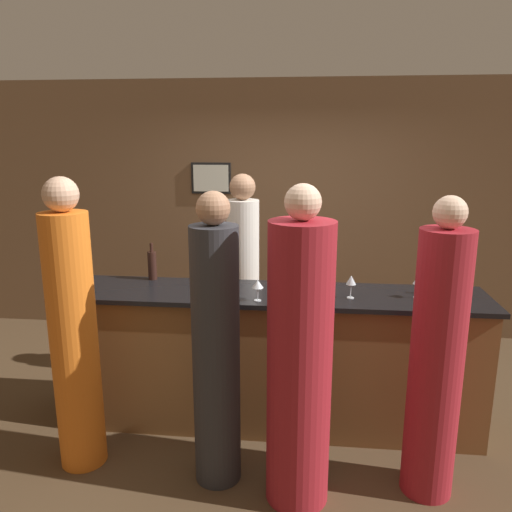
% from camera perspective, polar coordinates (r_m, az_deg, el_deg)
% --- Properties ---
extents(ground_plane, '(14.00, 14.00, 0.00)m').
position_cam_1_polar(ground_plane, '(4.17, 1.49, -18.33)').
color(ground_plane, '#4C3823').
extents(back_wall, '(8.00, 0.08, 2.80)m').
position_cam_1_polar(back_wall, '(5.56, 3.18, 5.25)').
color(back_wall, brown).
rests_on(back_wall, ground_plane).
extents(bar_counter, '(3.20, 0.62, 1.07)m').
position_cam_1_polar(bar_counter, '(3.91, 1.54, -11.62)').
color(bar_counter, brown).
rests_on(bar_counter, ground_plane).
extents(bartender, '(0.28, 0.28, 1.90)m').
position_cam_1_polar(bartender, '(4.40, -1.49, -3.55)').
color(bartender, silver).
rests_on(bartender, ground_plane).
extents(guest_0, '(0.30, 0.30, 1.90)m').
position_cam_1_polar(guest_0, '(3.18, -4.59, -10.77)').
color(guest_0, '#2D2D33').
rests_on(guest_0, ground_plane).
extents(guest_1, '(0.32, 0.32, 1.88)m').
position_cam_1_polar(guest_1, '(3.25, 19.92, -11.29)').
color(guest_1, maroon).
rests_on(guest_1, ground_plane).
extents(guest_2, '(0.31, 0.31, 1.97)m').
position_cam_1_polar(guest_2, '(3.52, -20.13, -8.49)').
color(guest_2, orange).
rests_on(guest_2, ground_plane).
extents(guest_3, '(0.39, 0.39, 1.96)m').
position_cam_1_polar(guest_3, '(3.01, 4.98, -12.04)').
color(guest_3, maroon).
rests_on(guest_3, ground_plane).
extents(wine_bottle_0, '(0.08, 0.08, 0.28)m').
position_cam_1_polar(wine_bottle_0, '(3.89, 22.13, -2.70)').
color(wine_bottle_0, black).
rests_on(wine_bottle_0, bar_counter).
extents(wine_bottle_1, '(0.07, 0.07, 0.30)m').
position_cam_1_polar(wine_bottle_1, '(4.10, -11.78, -0.99)').
color(wine_bottle_1, black).
rests_on(wine_bottle_1, bar_counter).
extents(wine_glass_0, '(0.07, 0.07, 0.17)m').
position_cam_1_polar(wine_glass_0, '(3.61, 10.82, -2.79)').
color(wine_glass_0, silver).
rests_on(wine_glass_0, bar_counter).
extents(wine_glass_1, '(0.07, 0.07, 0.16)m').
position_cam_1_polar(wine_glass_1, '(3.73, 18.05, -2.72)').
color(wine_glass_1, silver).
rests_on(wine_glass_1, bar_counter).
extents(wine_glass_2, '(0.08, 0.08, 0.15)m').
position_cam_1_polar(wine_glass_2, '(3.49, 0.19, -3.28)').
color(wine_glass_2, silver).
rests_on(wine_glass_2, bar_counter).
extents(wine_glass_3, '(0.08, 0.08, 0.16)m').
position_cam_1_polar(wine_glass_3, '(3.94, -19.02, -1.92)').
color(wine_glass_3, silver).
rests_on(wine_glass_3, bar_counter).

